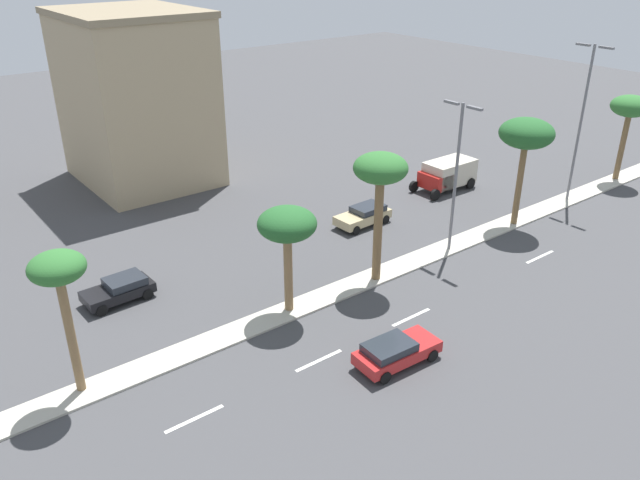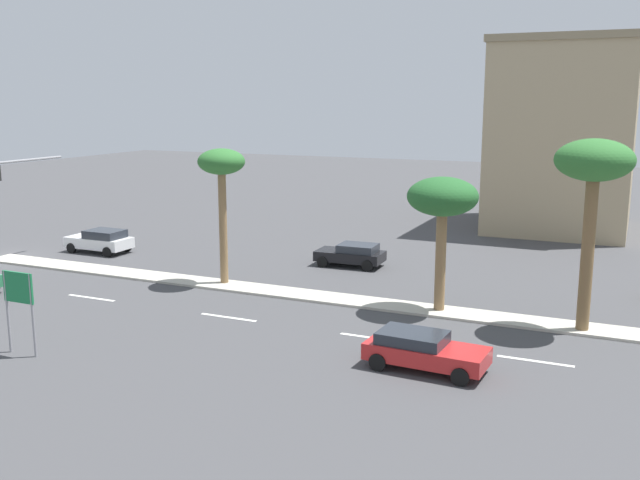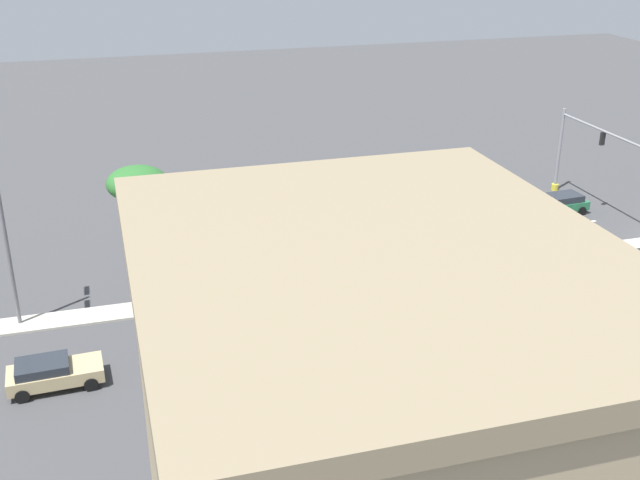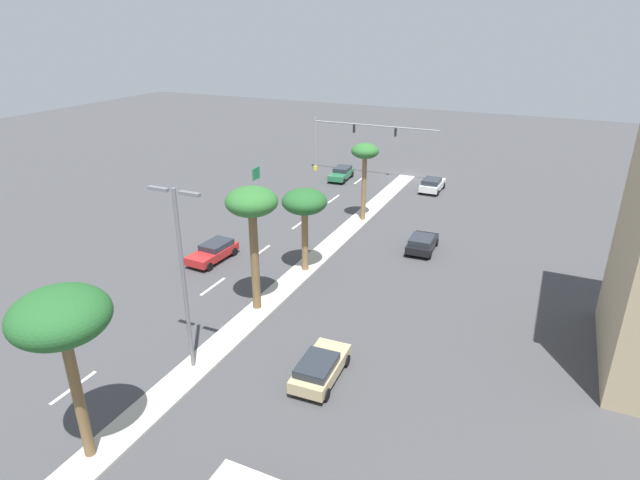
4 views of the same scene
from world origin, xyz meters
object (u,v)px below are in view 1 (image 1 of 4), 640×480
Objects in this scene: palm_tree_trailing at (59,276)px; palm_tree_center at (630,109)px; palm_tree_leading at (380,174)px; sedan_tan_trailing at (364,215)px; sedan_red_rear at (395,351)px; street_lamp_center at (457,166)px; palm_tree_outboard at (526,135)px; sedan_black_leading at (120,289)px; palm_tree_right at (287,227)px; box_truck at (446,174)px; street_lamp_outboard at (582,114)px; commercial_building at (136,98)px.

palm_tree_center reaches higher than palm_tree_trailing.
sedan_tan_trailing is at bearing 143.90° from palm_tree_leading.
palm_tree_leading is at bearing 144.10° from sedan_red_rear.
street_lamp_center reaches higher than sedan_tan_trailing.
palm_tree_trailing is 0.91× the size of palm_tree_outboard.
sedan_black_leading is (-6.82, -41.22, -5.44)m from palm_tree_center.
palm_tree_trailing is at bearing -34.41° from sedan_black_leading.
sedan_tan_trailing is at bearing 119.53° from palm_tree_right.
sedan_red_rear is at bearing -53.49° from box_truck.
palm_tree_outboard is at bearing 110.14° from sedan_red_rear.
street_lamp_center is at bearing -46.54° from box_truck.
street_lamp_outboard is 2.77× the size of sedan_tan_trailing.
palm_tree_right is 22.64m from box_truck.
street_lamp_outboard reaches higher than palm_tree_center.
commercial_building is at bearing -146.21° from palm_tree_outboard.
street_lamp_center is at bearing -91.12° from palm_tree_outboard.
commercial_building is at bearing -155.88° from sedan_tan_trailing.
palm_tree_trailing is 1.76× the size of sedan_black_leading.
box_truck reaches higher than sedan_tan_trailing.
commercial_building is at bearing -128.34° from palm_tree_center.
street_lamp_outboard is at bearing 78.48° from sedan_black_leading.
palm_tree_center is at bearing 102.26° from sedan_red_rear.
street_lamp_center reaches higher than box_truck.
sedan_red_rear is 16.52m from sedan_tan_trailing.
street_lamp_center is 1.79× the size of box_truck.
street_lamp_outboard is 11.08m from box_truck.
palm_tree_leading is at bearing 8.12° from commercial_building.
palm_tree_trailing is 11.57m from palm_tree_right.
sedan_black_leading is at bearing -88.71° from box_truck.
palm_tree_center is (-0.44, 14.61, -0.50)m from palm_tree_outboard.
commercial_building is 1.75× the size of palm_tree_leading.
palm_tree_trailing is at bearing -91.13° from street_lamp_center.
sedan_red_rear is at bearing 30.63° from sedan_black_leading.
palm_tree_right is at bearing -5.86° from commercial_building.
palm_tree_outboard is 1.08× the size of palm_tree_center.
palm_tree_center reaches higher than palm_tree_right.
palm_tree_leading is 16.21m from sedan_black_leading.
palm_tree_right is at bearing -90.13° from street_lamp_outboard.
palm_tree_leading reaches higher than box_truck.
palm_tree_right reaches higher than sedan_red_rear.
street_lamp_outboard is at bearing 92.78° from palm_tree_outboard.
sedan_black_leading is (-7.20, -13.18, -6.09)m from palm_tree_leading.
palm_tree_leading is at bearing -62.16° from box_truck.
street_lamp_outboard is at bearing 37.90° from box_truck.
palm_tree_outboard is 9.64m from box_truck.
palm_tree_leading is 17.65m from box_truck.
sedan_red_rear is 1.03× the size of sedan_tan_trailing.
commercial_building is at bearing -171.88° from palm_tree_leading.
sedan_tan_trailing is (18.83, 8.43, -6.19)m from commercial_building.
palm_tree_leading is 1.11× the size of palm_tree_center.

